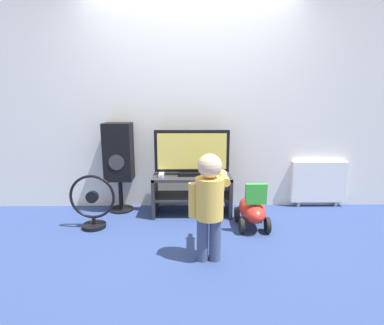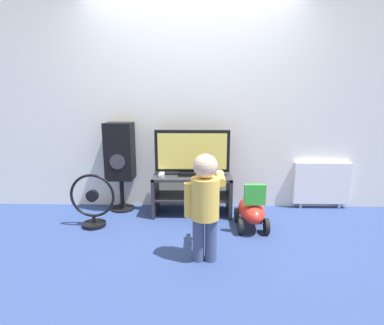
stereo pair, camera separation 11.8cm
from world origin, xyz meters
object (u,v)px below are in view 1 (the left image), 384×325
at_px(child, 210,199).
at_px(ride_on_toy, 252,209).
at_px(speaker_tower, 119,154).
at_px(television, 192,153).
at_px(remote_primary, 222,178).
at_px(radiator, 319,182).
at_px(game_console, 161,175).
at_px(floor_fan, 93,205).

height_order(child, ride_on_toy, child).
bearing_deg(speaker_tower, ride_on_toy, -19.09).
height_order(television, remote_primary, television).
relative_size(speaker_tower, radiator, 1.56).
bearing_deg(game_console, floor_fan, -153.62).
height_order(game_console, speaker_tower, speaker_tower).
relative_size(television, child, 0.95).
bearing_deg(game_console, television, 12.97).
height_order(game_console, ride_on_toy, ride_on_toy).
bearing_deg(child, speaker_tower, 130.44).
distance_m(ride_on_toy, radiator, 1.16).
bearing_deg(speaker_tower, radiator, 2.68).
height_order(game_console, radiator, radiator).
xyz_separation_m(game_console, remote_primary, (0.68, -0.09, -0.01)).
distance_m(remote_primary, radiator, 1.32).
bearing_deg(ride_on_toy, game_console, 160.57).
height_order(television, speaker_tower, speaker_tower).
bearing_deg(television, remote_primary, -27.65).
distance_m(floor_fan, radiator, 2.70).
xyz_separation_m(television, speaker_tower, (-0.86, 0.09, -0.02)).
height_order(speaker_tower, floor_fan, speaker_tower).
height_order(remote_primary, ride_on_toy, ride_on_toy).
height_order(remote_primary, radiator, radiator).
bearing_deg(speaker_tower, game_console, -18.44).
xyz_separation_m(television, radiator, (1.59, 0.21, -0.40)).
distance_m(television, child, 1.10).
bearing_deg(speaker_tower, television, -6.02).
bearing_deg(game_console, radiator, 8.38).
height_order(remote_primary, floor_fan, floor_fan).
relative_size(game_console, ride_on_toy, 0.28).
bearing_deg(remote_primary, game_console, 172.19).
distance_m(child, ride_on_toy, 0.88).
distance_m(game_console, ride_on_toy, 1.07).
distance_m(remote_primary, floor_fan, 1.41).
bearing_deg(radiator, floor_fan, -166.57).
xyz_separation_m(remote_primary, speaker_tower, (-1.19, 0.26, 0.22)).
bearing_deg(remote_primary, radiator, 16.74).
distance_m(television, game_console, 0.43).
xyz_separation_m(television, ride_on_toy, (0.63, -0.42, -0.53)).
height_order(game_console, child, child).
distance_m(television, radiator, 1.65).
xyz_separation_m(child, radiator, (1.46, 1.28, -0.22)).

